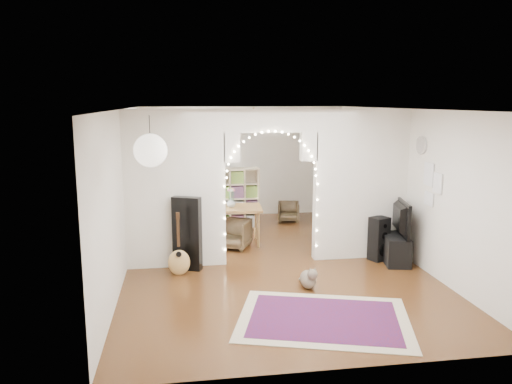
{
  "coord_description": "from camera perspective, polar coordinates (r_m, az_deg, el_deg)",
  "views": [
    {
      "loc": [
        -1.55,
        -8.47,
        2.83
      ],
      "look_at": [
        -0.21,
        0.3,
        1.21
      ],
      "focal_mm": 35.0,
      "sensor_mm": 36.0,
      "label": 1
    }
  ],
  "objects": [
    {
      "name": "floor_speaker",
      "position": [
        9.26,
        13.87,
        -5.22
      ],
      "size": [
        0.39,
        0.36,
        0.79
      ],
      "rotation": [
        0.0,
        0.0,
        0.41
      ],
      "color": "black",
      "rests_on": "floor"
    },
    {
      "name": "paper_lantern",
      "position": [
        6.11,
        -11.97,
        4.67
      ],
      "size": [
        0.4,
        0.4,
        0.4
      ],
      "primitive_type": "sphere",
      "color": "white",
      "rests_on": "ceiling"
    },
    {
      "name": "tv",
      "position": [
        9.18,
        15.67,
        -2.76
      ],
      "size": [
        0.35,
        1.08,
        0.62
      ],
      "primitive_type": "imported",
      "rotation": [
        0.0,
        0.0,
        1.37
      ],
      "color": "black",
      "rests_on": "media_console"
    },
    {
      "name": "bookcase",
      "position": [
        11.23,
        -3.01,
        -0.71
      ],
      "size": [
        1.33,
        0.39,
        1.35
      ],
      "primitive_type": "cube",
      "rotation": [
        0.0,
        0.0,
        0.04
      ],
      "color": "beige",
      "rests_on": "floor"
    },
    {
      "name": "media_console",
      "position": [
        9.32,
        15.5,
        -6.11
      ],
      "size": [
        0.59,
        1.06,
        0.5
      ],
      "primitive_type": "cube",
      "rotation": [
        0.0,
        0.0,
        -0.2
      ],
      "color": "black",
      "rests_on": "floor"
    },
    {
      "name": "wall_clock",
      "position": [
        8.88,
        18.42,
        5.1
      ],
      "size": [
        0.03,
        0.31,
        0.31
      ],
      "primitive_type": "cylinder",
      "rotation": [
        0.0,
        1.57,
        0.0
      ],
      "color": "white",
      "rests_on": "wall_right"
    },
    {
      "name": "floor",
      "position": [
        9.07,
        1.61,
        -7.84
      ],
      "size": [
        7.5,
        7.5,
        0.0
      ],
      "primitive_type": "plane",
      "color": "black",
      "rests_on": "ground"
    },
    {
      "name": "wall_back",
      "position": [
        12.41,
        -1.46,
        3.5
      ],
      "size": [
        5.0,
        0.02,
        2.7
      ],
      "primitive_type": "cube",
      "color": "silver",
      "rests_on": "floor"
    },
    {
      "name": "flower_vase",
      "position": [
        9.91,
        -2.87,
        -1.19
      ],
      "size": [
        0.19,
        0.19,
        0.19
      ],
      "primitive_type": "imported",
      "rotation": [
        0.0,
        0.0,
        -0.07
      ],
      "color": "silver",
      "rests_on": "dining_table"
    },
    {
      "name": "dining_chair_right",
      "position": [
        11.93,
        3.75,
        -2.24
      ],
      "size": [
        0.6,
        0.61,
        0.47
      ],
      "primitive_type": "imported",
      "rotation": [
        0.0,
        0.0,
        -0.21
      ],
      "color": "#4D3C26",
      "rests_on": "floor"
    },
    {
      "name": "ceiling_fan",
      "position": [
        10.6,
        -0.28,
        8.02
      ],
      "size": [
        1.1,
        1.1,
        0.3
      ],
      "primitive_type": null,
      "color": "#AB8239",
      "rests_on": "ceiling"
    },
    {
      "name": "tabby_cat",
      "position": [
        7.78,
        6.03,
        -9.82
      ],
      "size": [
        0.3,
        0.58,
        0.38
      ],
      "rotation": [
        0.0,
        0.0,
        0.15
      ],
      "color": "brown",
      "rests_on": "floor"
    },
    {
      "name": "dining_table",
      "position": [
        9.94,
        -2.86,
        -2.15
      ],
      "size": [
        1.25,
        0.88,
        0.76
      ],
      "rotation": [
        0.0,
        0.0,
        -0.07
      ],
      "color": "olive",
      "rests_on": "floor"
    },
    {
      "name": "ceiling",
      "position": [
        8.62,
        1.7,
        9.47
      ],
      "size": [
        5.0,
        7.5,
        0.02
      ],
      "primitive_type": "cube",
      "color": "white",
      "rests_on": "wall_back"
    },
    {
      "name": "wall_right",
      "position": [
        9.51,
        16.64,
        0.95
      ],
      "size": [
        0.02,
        7.5,
        2.7
      ],
      "primitive_type": "cube",
      "color": "silver",
      "rests_on": "floor"
    },
    {
      "name": "wall_front",
      "position": [
        5.19,
        9.13,
        -6.38
      ],
      "size": [
        5.0,
        0.02,
        2.7
      ],
      "primitive_type": "cube",
      "color": "silver",
      "rests_on": "floor"
    },
    {
      "name": "window",
      "position": [
        10.4,
        -13.71,
        2.7
      ],
      "size": [
        0.04,
        1.2,
        1.4
      ],
      "primitive_type": "cube",
      "color": "white",
      "rests_on": "wall_left"
    },
    {
      "name": "guitar_case",
      "position": [
        8.51,
        -7.88,
        -4.73
      ],
      "size": [
        0.51,
        0.34,
        1.26
      ],
      "primitive_type": "cube",
      "rotation": [
        0.0,
        0.0,
        -0.4
      ],
      "color": "black",
      "rests_on": "floor"
    },
    {
      "name": "acoustic_guitar",
      "position": [
        8.31,
        -8.82,
        -6.82
      ],
      "size": [
        0.38,
        0.19,
        0.9
      ],
      "rotation": [
        0.0,
        0.0,
        -0.19
      ],
      "color": "tan",
      "rests_on": "floor"
    },
    {
      "name": "area_rug",
      "position": [
        6.83,
        7.75,
        -14.16
      ],
      "size": [
        2.61,
        2.24,
        0.02
      ],
      "primitive_type": "cube",
      "rotation": [
        0.0,
        0.0,
        -0.29
      ],
      "color": "maroon",
      "rests_on": "floor"
    },
    {
      "name": "wall_left",
      "position": [
        8.66,
        -14.86,
        0.15
      ],
      "size": [
        0.02,
        7.5,
        2.7
      ],
      "primitive_type": "cube",
      "color": "silver",
      "rests_on": "floor"
    },
    {
      "name": "dining_chair_left",
      "position": [
        9.75,
        -2.63,
        -4.8
      ],
      "size": [
        0.81,
        0.82,
        0.57
      ],
      "primitive_type": "imported",
      "rotation": [
        0.0,
        0.0,
        -0.43
      ],
      "color": "#4D3C26",
      "rests_on": "floor"
    },
    {
      "name": "fairy_lights",
      "position": [
        8.58,
        1.81,
        1.76
      ],
      "size": [
        1.64,
        0.04,
        1.6
      ],
      "primitive_type": null,
      "color": "#FFEABF",
      "rests_on": "divider_wall"
    },
    {
      "name": "picture_frames",
      "position": [
        8.6,
        19.4,
        0.85
      ],
      "size": [
        0.02,
        0.5,
        0.7
      ],
      "primitive_type": null,
      "color": "white",
      "rests_on": "wall_right"
    },
    {
      "name": "divider_wall",
      "position": [
        8.73,
        1.65,
        1.08
      ],
      "size": [
        5.0,
        0.2,
        2.7
      ],
      "color": "silver",
      "rests_on": "floor"
    }
  ]
}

